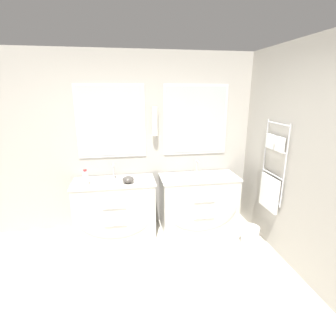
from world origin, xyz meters
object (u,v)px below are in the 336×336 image
(waste_bin, at_px, (250,235))
(vanity_left, at_px, (115,208))
(toiletry_bottle, at_px, (86,178))
(amenity_bowl, at_px, (128,180))
(vanity_right, at_px, (199,202))

(waste_bin, bearing_deg, vanity_left, 162.35)
(toiletry_bottle, relative_size, amenity_bowl, 1.35)
(vanity_right, xyz_separation_m, toiletry_bottle, (-1.61, -0.05, 0.51))
(vanity_left, relative_size, amenity_bowl, 7.25)
(toiletry_bottle, xyz_separation_m, amenity_bowl, (0.56, -0.02, -0.05))
(toiletry_bottle, height_order, amenity_bowl, toiletry_bottle)
(vanity_right, height_order, amenity_bowl, amenity_bowl)
(vanity_left, relative_size, waste_bin, 4.29)
(vanity_right, xyz_separation_m, amenity_bowl, (-1.05, -0.08, 0.45))
(vanity_left, xyz_separation_m, vanity_right, (1.25, 0.00, 0.00))
(amenity_bowl, height_order, waste_bin, amenity_bowl)
(amenity_bowl, bearing_deg, vanity_right, 4.23)
(waste_bin, bearing_deg, amenity_bowl, 162.79)
(vanity_left, height_order, toiletry_bottle, toiletry_bottle)
(vanity_left, distance_m, toiletry_bottle, 0.63)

